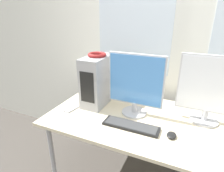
# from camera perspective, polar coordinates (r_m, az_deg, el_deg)

# --- Properties ---
(wall_back) EXTENTS (8.00, 0.07, 2.70)m
(wall_back) POSITION_cam_1_polar(r_m,az_deg,el_deg) (1.95, 22.74, 12.34)
(wall_back) COLOR silver
(wall_back) RESTS_ON ground_plane
(desk) EXTENTS (2.12, 0.88, 0.78)m
(desk) POSITION_cam_1_polar(r_m,az_deg,el_deg) (1.62, 18.44, -12.62)
(desk) COLOR beige
(desk) RESTS_ON ground_plane
(pc_tower) EXTENTS (0.19, 0.39, 0.46)m
(pc_tower) POSITION_cam_1_polar(r_m,az_deg,el_deg) (1.78, -4.35, 1.69)
(pc_tower) COLOR #9E9EA3
(pc_tower) RESTS_ON desk
(headphones) EXTENTS (0.17, 0.17, 0.03)m
(headphones) POSITION_cam_1_polar(r_m,az_deg,el_deg) (1.71, -4.58, 9.50)
(headphones) COLOR maroon
(headphones) RESTS_ON pc_tower
(monitor_main) EXTENTS (0.47, 0.22, 0.53)m
(monitor_main) POSITION_cam_1_polar(r_m,az_deg,el_deg) (1.57, 7.20, 0.57)
(monitor_main) COLOR #B7B7BC
(monitor_main) RESTS_ON desk
(monitor_right_near) EXTENTS (0.48, 0.22, 0.55)m
(monitor_right_near) POSITION_cam_1_polar(r_m,az_deg,el_deg) (1.62, 27.77, -0.87)
(monitor_right_near) COLOR #B7B7BC
(monitor_right_near) RESTS_ON desk
(keyboard) EXTENTS (0.44, 0.13, 0.02)m
(keyboard) POSITION_cam_1_polar(r_m,az_deg,el_deg) (1.50, 5.77, -11.98)
(keyboard) COLOR black
(keyboard) RESTS_ON desk
(mouse) EXTENTS (0.07, 0.09, 0.03)m
(mouse) POSITION_cam_1_polar(r_m,az_deg,el_deg) (1.45, 17.68, -14.10)
(mouse) COLOR black
(mouse) RESTS_ON desk
(cell_phone) EXTENTS (0.09, 0.16, 0.01)m
(cell_phone) POSITION_cam_1_polar(r_m,az_deg,el_deg) (1.78, -12.14, -6.75)
(cell_phone) COLOR #99999E
(cell_phone) RESTS_ON desk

